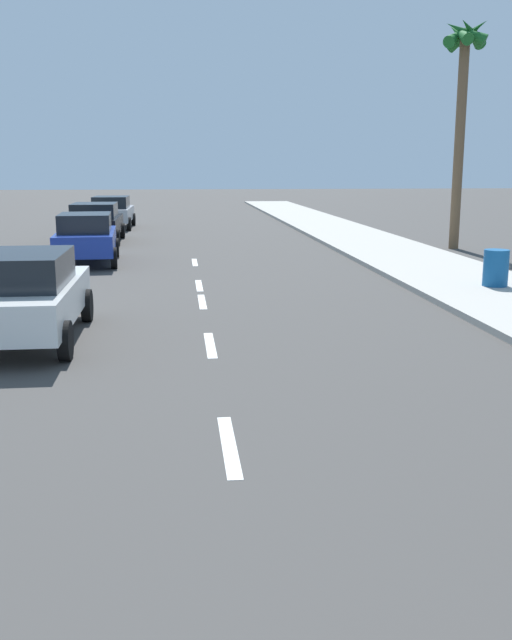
% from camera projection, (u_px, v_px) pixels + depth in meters
% --- Properties ---
extents(ground_plane, '(160.00, 160.00, 0.00)m').
position_uv_depth(ground_plane, '(198.00, 281.00, 19.21)').
color(ground_plane, '#423F3D').
extents(sidewalk_strip, '(3.60, 80.00, 0.14)m').
position_uv_depth(sidewalk_strip, '(424.00, 265.00, 21.86)').
color(sidewalk_strip, '#B2ADA3').
rests_on(sidewalk_strip, ground).
extents(lane_stripe_2, '(0.16, 1.80, 0.01)m').
position_uv_depth(lane_stripe_2, '(229.00, 445.00, 7.87)').
color(lane_stripe_2, white).
rests_on(lane_stripe_2, ground).
extents(lane_stripe_3, '(0.16, 1.80, 0.01)m').
position_uv_depth(lane_stripe_3, '(210.00, 345.00, 12.31)').
color(lane_stripe_3, white).
rests_on(lane_stripe_3, ground).
extents(lane_stripe_4, '(0.16, 1.80, 0.01)m').
position_uv_depth(lane_stripe_4, '(202.00, 302.00, 16.25)').
color(lane_stripe_4, white).
rests_on(lane_stripe_4, ground).
extents(lane_stripe_5, '(0.16, 1.80, 0.01)m').
position_uv_depth(lane_stripe_5, '(199.00, 285.00, 18.46)').
color(lane_stripe_5, white).
rests_on(lane_stripe_5, ground).
extents(lane_stripe_6, '(0.16, 1.80, 0.01)m').
position_uv_depth(lane_stripe_6, '(195.00, 262.00, 22.93)').
color(lane_stripe_6, white).
rests_on(lane_stripe_6, ground).
extents(parked_car_white, '(2.03, 4.35, 1.57)m').
position_uv_depth(parked_car_white, '(22.00, 294.00, 12.44)').
color(parked_car_white, white).
rests_on(parked_car_white, ground).
extents(parked_car_blue, '(2.13, 4.25, 1.57)m').
position_uv_depth(parked_car_blue, '(86.00, 237.00, 22.54)').
color(parked_car_blue, '#1E389E').
rests_on(parked_car_blue, ground).
extents(parked_car_black, '(2.12, 4.56, 1.57)m').
position_uv_depth(parked_car_black, '(95.00, 221.00, 28.86)').
color(parked_car_black, black).
rests_on(parked_car_black, ground).
extents(parked_car_silver, '(2.09, 4.46, 1.57)m').
position_uv_depth(parked_car_silver, '(112.00, 211.00, 35.50)').
color(parked_car_silver, '#B7BABF').
rests_on(parked_car_silver, ground).
extents(palm_tree_far, '(1.86, 1.81, 8.21)m').
position_uv_depth(palm_tree_far, '(464.00, 72.00, 25.51)').
color(palm_tree_far, brown).
rests_on(palm_tree_far, ground).
extents(trash_bin_far, '(0.60, 0.60, 0.89)m').
position_uv_depth(trash_bin_far, '(496.00, 268.00, 17.46)').
color(trash_bin_far, '#14518C').
rests_on(trash_bin_far, sidewalk_strip).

